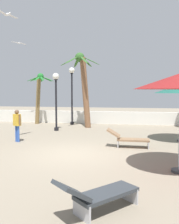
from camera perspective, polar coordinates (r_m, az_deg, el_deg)
The scene contains 11 objects.
ground_plane at distance 9.81m, azimuth -3.30°, elevation -9.76°, with size 56.00×56.00×0.00m, color gray.
boundary_wall at distance 18.70m, azimuth 3.17°, elevation -1.31°, with size 25.20×0.30×0.94m, color silver.
palm_tree_0 at distance 18.91m, azimuth -11.78°, elevation 4.69°, with size 2.02×2.02×3.85m.
palm_tree_1 at distance 16.65m, azimuth -1.41°, elevation 7.14°, with size 2.78×2.53×5.10m.
lamp_post_0 at distance 15.38m, azimuth -7.87°, elevation 4.53°, with size 0.41×0.41×3.62m.
lamp_post_1 at distance 18.15m, azimuth -4.16°, elevation 6.03°, with size 0.43×0.43×4.24m.
lounge_chair_0 at distance 10.92m, azimuth 8.98°, elevation -6.16°, with size 1.87×0.57×0.83m.
lounge_chair_2 at distance 5.21m, azimuth 2.02°, elevation -18.62°, with size 1.67×1.75×0.83m.
guest_0 at distance 12.42m, azimuth -16.63°, elevation -2.38°, with size 0.49×0.39×1.58m.
seagull_1 at distance 12.61m, azimuth -18.74°, elevation 20.90°, with size 0.50×1.32×0.14m.
seagull_2 at distance 21.85m, azimuth -16.26°, elevation 15.28°, with size 0.82×1.21×0.15m.
Camera 1 is at (2.18, -9.24, 2.47)m, focal length 38.98 mm.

